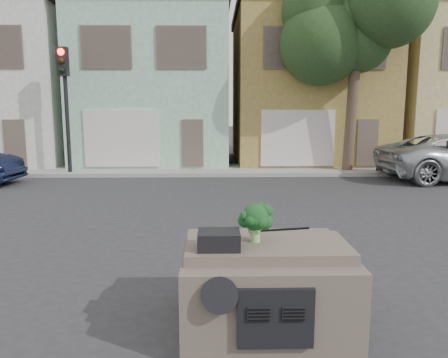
{
  "coord_description": "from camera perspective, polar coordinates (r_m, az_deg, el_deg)",
  "views": [
    {
      "loc": [
        -0.63,
        -8.14,
        2.7
      ],
      "look_at": [
        -0.43,
        0.5,
        1.3
      ],
      "focal_mm": 35.0,
      "sensor_mm": 36.0,
      "label": 1
    }
  ],
  "objects": [
    {
      "name": "ground_plane",
      "position": [
        8.59,
        3.0,
        -9.12
      ],
      "size": [
        120.0,
        120.0,
        0.0
      ],
      "primitive_type": "plane",
      "color": "#303033",
      "rests_on": "ground"
    },
    {
      "name": "townhouse_white",
      "position": [
        24.92,
        -26.39,
        10.72
      ],
      "size": [
        7.2,
        8.2,
        7.55
      ],
      "primitive_type": "cube",
      "color": "silver",
      "rests_on": "ground"
    },
    {
      "name": "sidewalk",
      "position": [
        18.83,
        0.62,
        1.18
      ],
      "size": [
        40.0,
        3.0,
        0.15
      ],
      "primitive_type": "cube",
      "color": "gray",
      "rests_on": "ground"
    },
    {
      "name": "townhouse_tan",
      "position": [
        23.13,
        10.46,
        11.7
      ],
      "size": [
        7.2,
        8.2,
        7.55
      ],
      "primitive_type": "cube",
      "color": "olive",
      "rests_on": "ground"
    },
    {
      "name": "tree_near",
      "position": [
        18.86,
        16.53,
        13.53
      ],
      "size": [
        4.4,
        4.0,
        8.5
      ],
      "primitive_type": "cube",
      "color": "#26411E",
      "rests_on": "ground"
    },
    {
      "name": "wiper_arm",
      "position": [
        5.81,
        7.82,
        -6.54
      ],
      "size": [
        0.69,
        0.15,
        0.02
      ],
      "primitive_type": "cube",
      "rotation": [
        0.0,
        0.0,
        0.17
      ],
      "color": "black",
      "rests_on": "car_dashboard"
    },
    {
      "name": "traffic_signal",
      "position": [
        18.59,
        -19.93,
        8.19
      ],
      "size": [
        0.4,
        0.4,
        5.1
      ],
      "primitive_type": "cube",
      "color": "black",
      "rests_on": "ground"
    },
    {
      "name": "townhouse_mint",
      "position": [
        22.84,
        -8.71,
        11.78
      ],
      "size": [
        7.2,
        8.2,
        7.55
      ],
      "primitive_type": "cube",
      "color": "#9DC8AA",
      "rests_on": "ground"
    },
    {
      "name": "instrument_hump",
      "position": [
        5.01,
        -0.68,
        -7.96
      ],
      "size": [
        0.48,
        0.38,
        0.2
      ],
      "primitive_type": "cube",
      "color": "black",
      "rests_on": "car_dashboard"
    },
    {
      "name": "car_dashboard",
      "position": [
        5.6,
        5.41,
        -13.29
      ],
      "size": [
        2.0,
        1.8,
        1.12
      ],
      "primitive_type": "cube",
      "color": "brown",
      "rests_on": "ground"
    },
    {
      "name": "broccoli",
      "position": [
        5.23,
        4.11,
        -5.69
      ],
      "size": [
        0.49,
        0.49,
        0.47
      ],
      "primitive_type": "cube",
      "rotation": [
        0.0,
        0.0,
        2.83
      ],
      "color": "#133B16",
      "rests_on": "car_dashboard"
    }
  ]
}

